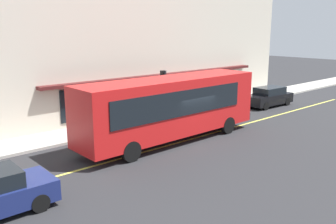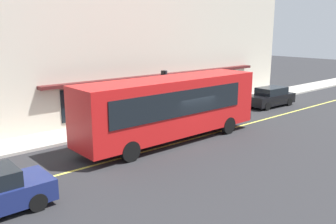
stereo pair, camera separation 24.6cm
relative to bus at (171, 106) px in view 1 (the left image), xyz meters
The scene contains 8 objects.
ground 2.20m from the bus, 32.31° to the right, with size 120.00×120.00×0.00m, color #28282B.
sidewalk 4.90m from the bus, 79.70° to the left, with size 80.00×2.60×0.15m, color #B2ADA3.
lane_centre_stripe 2.20m from the bus, 32.31° to the right, with size 36.00×0.16×0.01m, color #D8D14C.
storefront_building 11.72m from the bus, 66.68° to the left, with size 26.96×9.19×12.52m.
bus is the anchor object (origin of this frame).
traffic_light 4.87m from the bus, 54.42° to the left, with size 0.30×0.52×3.20m.
car_black 12.23m from the bus, ahead, with size 4.38×2.02×1.52m.
pedestrian_waiting 5.22m from the bus, 98.15° to the left, with size 0.34×0.34×1.64m.
Camera 1 is at (-13.56, -13.75, 6.05)m, focal length 38.60 mm.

